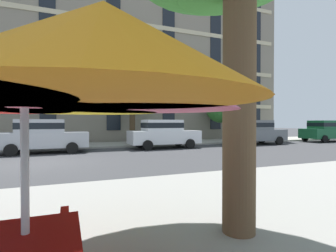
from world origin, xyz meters
TOP-DOWN VIEW (x-y plane):
  - ground_plane at (0.00, 0.00)m, footprint 120.00×120.00m
  - sidewalk_far at (0.00, 6.80)m, footprint 56.00×3.60m
  - apartment_building at (-0.00, 14.99)m, footprint 42.15×12.08m
  - sedan_silver at (0.04, 3.70)m, footprint 4.40×1.98m
  - sedan_white at (6.85, 3.70)m, footprint 4.40×1.98m
  - sedan_gray at (14.08, 3.70)m, footprint 4.40×1.98m
  - sedan_green at (21.54, 3.70)m, footprint 4.40×1.98m
  - street_tree_middle at (5.82, 6.83)m, footprint 3.15×3.57m
  - street_tree_right at (13.78, 7.21)m, footprint 2.87×3.24m
  - patio_umbrella at (0.84, -9.00)m, footprint 3.56×3.30m

SIDE VIEW (x-z plane):
  - ground_plane at x=0.00m, z-range 0.00..0.00m
  - sidewalk_far at x=0.00m, z-range 0.00..0.12m
  - sedan_silver at x=0.04m, z-range 0.06..1.84m
  - sedan_white at x=6.85m, z-range 0.06..1.84m
  - sedan_gray at x=14.08m, z-range 0.06..1.84m
  - sedan_green at x=21.54m, z-range 0.06..1.84m
  - patio_umbrella at x=0.84m, z-range 0.83..3.16m
  - street_tree_right at x=13.78m, z-range 0.78..5.69m
  - street_tree_middle at x=5.82m, z-range 1.25..6.89m
  - apartment_building at x=0.00m, z-range 0.00..16.00m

